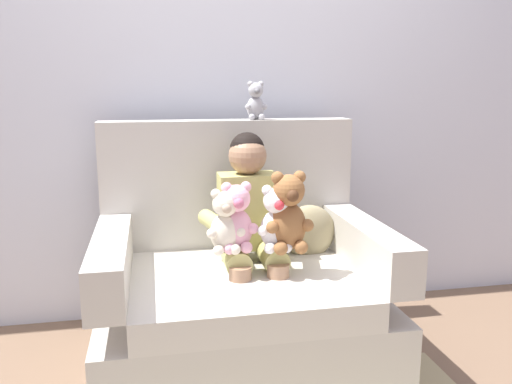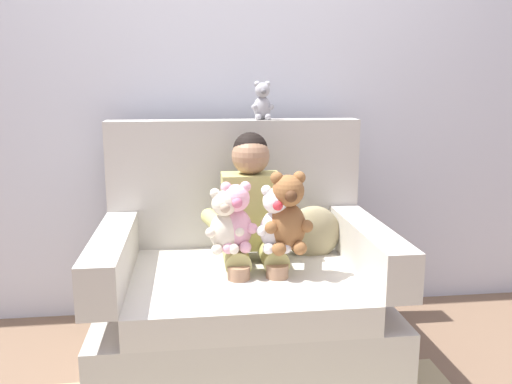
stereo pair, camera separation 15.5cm
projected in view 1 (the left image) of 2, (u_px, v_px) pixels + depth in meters
The scene contains 10 objects.
ground_plane at pixel (243, 363), 2.37m from camera, with size 8.00×8.00×0.00m, color brown.
back_wall at pixel (220, 71), 2.74m from camera, with size 6.00×0.10×2.60m, color silver.
armchair at pixel (240, 291), 2.36m from camera, with size 1.22×0.92×1.06m.
seated_child at pixel (250, 217), 2.32m from camera, with size 0.45×0.39×0.82m.
plush_white at pixel (276, 220), 2.17m from camera, with size 0.17×0.13×0.28m.
plush_brown at pixel (288, 214), 2.15m from camera, with size 0.20×0.16×0.34m.
plush_pink at pixel (237, 219), 2.16m from camera, with size 0.17×0.14×0.29m.
plush_cream at pixel (225, 223), 2.14m from camera, with size 0.16×0.13×0.27m.
plush_grey_on_backrest at pixel (256, 102), 2.54m from camera, with size 0.11×0.09×0.19m.
throw_pillow at pixel (309, 232), 2.49m from camera, with size 0.26×0.12×0.26m, color #998C66.
Camera 1 is at (-0.37, -2.14, 1.23)m, focal length 36.94 mm.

